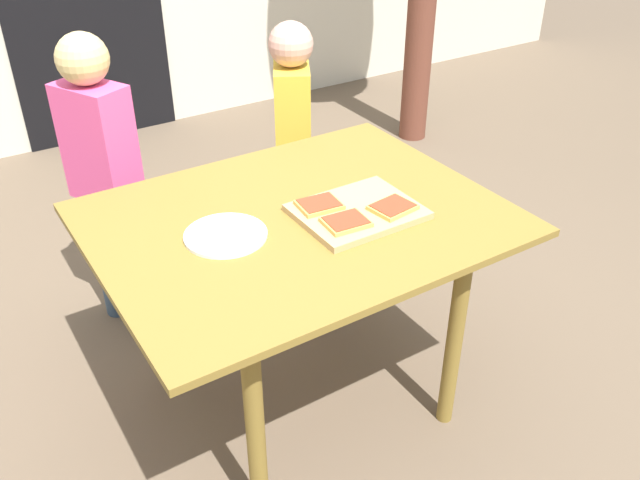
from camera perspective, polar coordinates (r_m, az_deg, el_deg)
The scene contains 9 objects.
ground_plane at distance 2.39m, azimuth -1.53°, elevation -12.88°, with size 16.00×16.00×0.00m, color brown.
dining_table at distance 2.00m, azimuth -1.79°, elevation -0.26°, with size 1.16×0.91×0.71m.
cutting_board at distance 1.95m, azimuth 3.16°, elevation 2.41°, with size 0.34×0.28×0.02m, color tan.
pizza_slice_near_left at distance 1.87m, azimuth 2.21°, elevation 1.54°, with size 0.13×0.11×0.01m.
pizza_slice_near_right at distance 1.95m, azimuth 6.16°, elevation 2.77°, with size 0.13×0.11×0.01m.
pizza_slice_far_left at distance 1.95m, azimuth -0.07°, elevation 3.02°, with size 0.13×0.11×0.01m.
plate_white_left at distance 1.87m, azimuth -7.97°, elevation 0.41°, with size 0.23×0.23×0.01m, color white.
child_left at distance 2.47m, azimuth -17.80°, elevation 5.63°, with size 0.23×0.28×1.12m.
child_right at distance 2.80m, azimuth -2.32°, elevation 9.27°, with size 0.24×0.28×1.04m.
Camera 1 is at (-0.85, -1.45, 1.70)m, focal length 37.92 mm.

